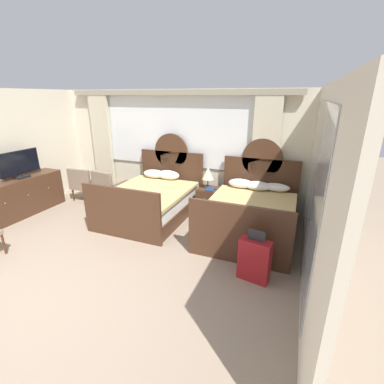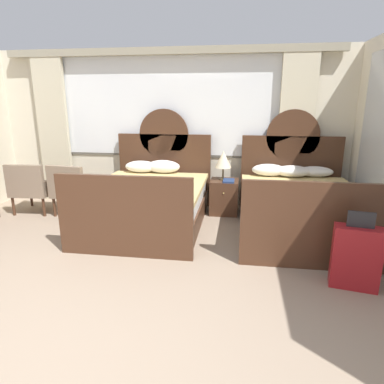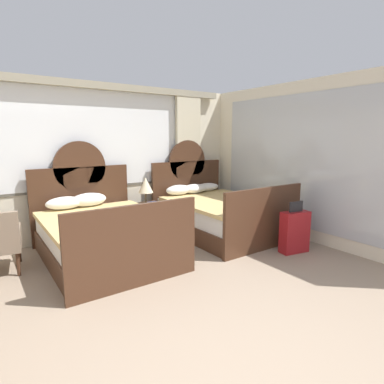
{
  "view_description": "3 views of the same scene",
  "coord_description": "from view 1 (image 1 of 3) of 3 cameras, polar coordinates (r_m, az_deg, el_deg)",
  "views": [
    {
      "loc": [
        2.83,
        -1.96,
        2.55
      ],
      "look_at": [
        1.08,
        2.44,
        0.87
      ],
      "focal_mm": 25.47,
      "sensor_mm": 36.0,
      "label": 1
    },
    {
      "loc": [
        1.25,
        -1.69,
        1.82
      ],
      "look_at": [
        0.7,
        2.07,
        0.77
      ],
      "focal_mm": 30.83,
      "sensor_mm": 36.0,
      "label": 2
    },
    {
      "loc": [
        -1.54,
        -1.45,
        1.77
      ],
      "look_at": [
        1.12,
        2.38,
        0.95
      ],
      "focal_mm": 29.54,
      "sensor_mm": 36.0,
      "label": 3
    }
  ],
  "objects": [
    {
      "name": "wall_right_mirror",
      "position": [
        3.93,
        24.68,
        -0.08
      ],
      "size": [
        0.08,
        4.69,
        2.7
      ],
      "color": "beige",
      "rests_on": "ground_plane"
    },
    {
      "name": "table_lamp_on_nightstand",
      "position": [
        6.14,
        3.36,
        3.89
      ],
      "size": [
        0.27,
        0.27,
        0.48
      ],
      "color": "brown",
      "rests_on": "nightstand_between_beds"
    },
    {
      "name": "tv_flatscreen",
      "position": [
        7.04,
        -32.44,
        4.96
      ],
      "size": [
        0.2,
        0.94,
        0.6
      ],
      "color": "black",
      "rests_on": "dresser_minibar"
    },
    {
      "name": "suitcase_on_floor",
      "position": [
        4.12,
        12.94,
        -13.68
      ],
      "size": [
        0.48,
        0.27,
        0.8
      ],
      "color": "maroon",
      "rests_on": "ground_plane"
    },
    {
      "name": "armchair_by_window_left",
      "position": [
        7.0,
        -17.1,
        1.21
      ],
      "size": [
        0.7,
        0.7,
        0.85
      ],
      "color": "#84705B",
      "rests_on": "ground_plane"
    },
    {
      "name": "ground_plane",
      "position": [
        4.29,
        -28.19,
        -19.68
      ],
      "size": [
        24.0,
        24.0,
        0.0
      ],
      "primitive_type": "plane",
      "color": "gray"
    },
    {
      "name": "bed_near_window",
      "position": [
        6.1,
        -8.4,
        -1.62
      ],
      "size": [
        1.64,
        2.21,
        1.7
      ],
      "color": "#472B1C",
      "rests_on": "ground_plane"
    },
    {
      "name": "book_on_nightstand",
      "position": [
        6.08,
        3.82,
        0.58
      ],
      "size": [
        0.18,
        0.26,
        0.03
      ],
      "color": "navy",
      "rests_on": "nightstand_between_beds"
    },
    {
      "name": "dresser_minibar",
      "position": [
        7.18,
        -32.26,
        -0.88
      ],
      "size": [
        0.54,
        1.91,
        0.84
      ],
      "color": "#472B1C",
      "rests_on": "ground_plane"
    },
    {
      "name": "bed_near_mirror",
      "position": [
        5.42,
        12.14,
        -4.62
      ],
      "size": [
        1.64,
        2.21,
        1.7
      ],
      "color": "#472B1C",
      "rests_on": "ground_plane"
    },
    {
      "name": "wall_back_window",
      "position": [
        6.78,
        -3.37,
        10.2
      ],
      "size": [
        6.17,
        0.22,
        2.7
      ],
      "color": "beige",
      "rests_on": "ground_plane"
    },
    {
      "name": "nightstand_between_beds",
      "position": [
        6.29,
        3.4,
        -1.65
      ],
      "size": [
        0.46,
        0.48,
        0.57
      ],
      "color": "#472B1C",
      "rests_on": "ground_plane"
    },
    {
      "name": "armchair_by_window_centre",
      "position": [
        7.46,
        -21.49,
        1.82
      ],
      "size": [
        0.66,
        0.66,
        0.85
      ],
      "color": "#84705B",
      "rests_on": "ground_plane"
    }
  ]
}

